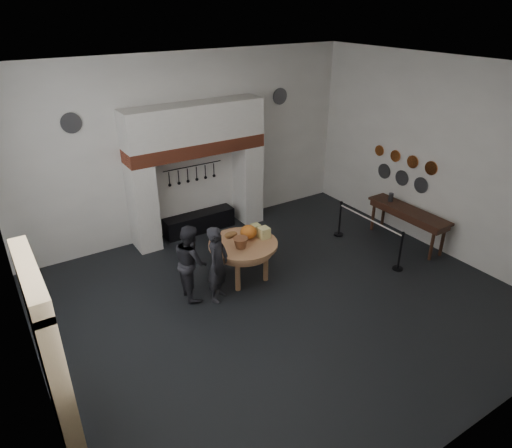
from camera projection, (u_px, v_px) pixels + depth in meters
floor at (281, 300)px, 9.35m from camera, size 9.00×8.00×0.02m
ceiling at (287, 72)px, 7.35m from camera, size 9.00×8.00×0.02m
wall_back at (190, 146)px, 11.37m from camera, size 9.00×0.02×4.50m
wall_front at (483, 314)px, 5.34m from camera, size 9.00×0.02×4.50m
wall_left at (14, 271)px, 6.18m from camera, size 0.02×8.00×4.50m
wall_right at (442, 158)px, 10.53m from camera, size 0.02×8.00×4.50m
chimney_pier_left at (143, 207)px, 10.91m from camera, size 0.55×0.70×2.15m
chimney_pier_right at (248, 183)px, 12.34m from camera, size 0.55×0.70×2.15m
hearth_brick_band at (196, 147)px, 11.08m from camera, size 3.50×0.72×0.32m
chimney_hood at (194, 122)px, 10.81m from camera, size 3.50×0.70×0.90m
iron_range at (199, 222)px, 12.05m from camera, size 1.90×0.45×0.50m
utensil_rail at (193, 166)px, 11.53m from camera, size 1.60×0.02×0.02m
door_recess at (46, 371)px, 5.88m from camera, size 0.04×1.10×2.50m
door_jamb_near at (64, 401)px, 5.38m from camera, size 0.22×0.30×2.60m
door_jamb_far at (42, 335)px, 6.43m from camera, size 0.22×0.30×2.60m
door_lintel at (29, 277)px, 5.30m from camera, size 0.22×1.70×0.30m
wall_plaque at (21, 282)px, 7.09m from camera, size 0.05×0.34×0.44m
work_table at (243, 244)px, 9.76m from camera, size 1.58×1.58×0.07m
pumpkin at (249, 232)px, 9.84m from camera, size 0.36×0.36×0.31m
cheese_block_big at (264, 233)px, 9.89m from camera, size 0.22×0.22×0.24m
cheese_block_small at (256, 228)px, 10.12m from camera, size 0.18×0.18×0.20m
wicker_basket at (241, 243)px, 9.51m from camera, size 0.34×0.34×0.22m
bread_loaf at (231, 235)px, 9.93m from camera, size 0.31×0.18×0.13m
visitor_near at (218, 264)px, 9.07m from camera, size 0.71×0.67×1.63m
visitor_far at (191, 262)px, 9.19m from camera, size 0.68×0.83×1.60m
side_table at (409, 211)px, 11.22m from camera, size 0.55×2.20×0.06m
pewter_jug at (391, 197)px, 11.61m from camera, size 0.12×0.12×0.22m
copper_pan_a at (431, 168)px, 10.79m from camera, size 0.03×0.34×0.34m
copper_pan_b at (413, 162)px, 11.21m from camera, size 0.03×0.32×0.32m
copper_pan_c at (395, 156)px, 11.62m from camera, size 0.03×0.30×0.30m
copper_pan_d at (379, 151)px, 12.04m from camera, size 0.03×0.28×0.28m
pewter_plate_left at (421, 185)px, 11.17m from camera, size 0.03×0.40×0.40m
pewter_plate_mid at (402, 178)px, 11.62m from camera, size 0.03×0.40×0.40m
pewter_plate_right at (384, 171)px, 12.07m from camera, size 0.03×0.40×0.40m
pewter_plate_back_left at (71, 123)px, 9.61m from camera, size 0.44×0.03×0.44m
pewter_plate_back_right at (280, 96)px, 12.22m from camera, size 0.44×0.03×0.44m
barrier_post_near at (400, 252)px, 10.23m from camera, size 0.05×0.05×0.90m
barrier_post_far at (340, 219)px, 11.74m from camera, size 0.05×0.05×0.90m
barrier_rope at (370, 220)px, 10.81m from camera, size 0.04×2.00×0.04m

